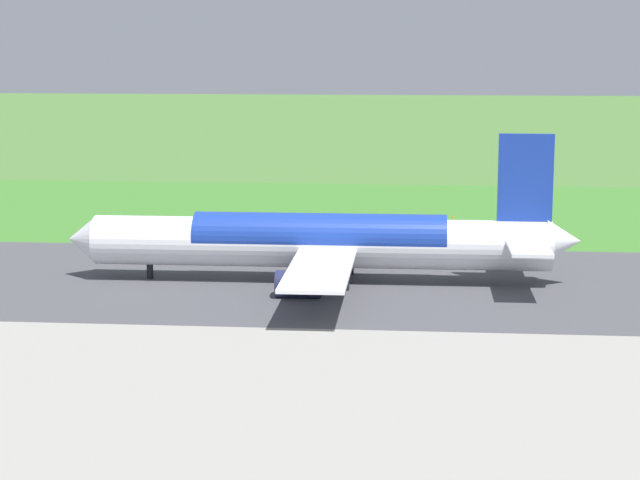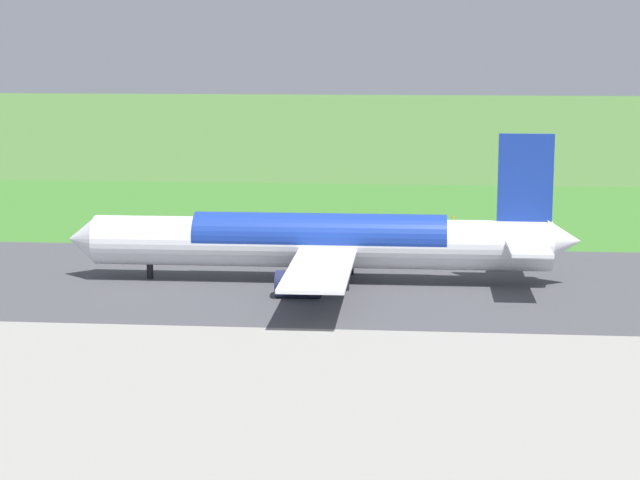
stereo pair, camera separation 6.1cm
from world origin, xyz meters
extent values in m
plane|color=#477233|center=(0.00, 0.00, 0.00)|extent=(800.00, 800.00, 0.00)
cube|color=#47474C|center=(0.00, 0.00, 0.03)|extent=(600.00, 39.69, 0.06)
cube|color=#3C782B|center=(0.00, -41.60, 0.02)|extent=(600.00, 80.00, 0.04)
cylinder|color=white|center=(7.40, 0.00, 4.20)|extent=(48.04, 5.55, 5.20)
cone|color=white|center=(32.90, 0.19, 4.20)|extent=(3.04, 4.96, 4.94)
cone|color=white|center=(-17.80, -0.18, 4.80)|extent=(3.53, 4.45, 4.42)
cube|color=#19389E|center=(-13.72, -0.15, 11.30)|extent=(5.60, 0.54, 9.00)
cube|color=white|center=(-13.76, 5.35, 5.00)|extent=(4.07, 9.03, 0.36)
cube|color=white|center=(-13.68, -5.65, 5.00)|extent=(4.07, 9.03, 0.36)
cube|color=white|center=(6.32, 10.99, 3.80)|extent=(6.16, 22.04, 0.35)
cube|color=white|center=(6.48, -11.01, 3.80)|extent=(6.16, 22.04, 0.35)
cylinder|color=#23284C|center=(8.84, 7.51, 1.32)|extent=(4.52, 2.83, 2.80)
cylinder|color=#23284C|center=(8.95, -7.49, 1.32)|extent=(4.52, 2.83, 2.80)
cylinder|color=black|center=(25.64, 0.13, 1.71)|extent=(0.70, 0.70, 3.42)
cylinder|color=black|center=(4.37, 3.98, 1.71)|extent=(0.70, 0.70, 3.42)
cylinder|color=black|center=(4.43, -4.02, 1.71)|extent=(0.70, 0.70, 3.42)
cylinder|color=#19389E|center=(7.40, 0.00, 4.72)|extent=(26.44, 5.42, 5.23)
cylinder|color=slate|center=(-15.31, -41.96, 1.14)|extent=(0.10, 0.10, 2.29)
cube|color=red|center=(-15.31, -41.98, 2.59)|extent=(0.60, 0.04, 0.60)
cone|color=orange|center=(-7.53, -44.45, 0.28)|extent=(0.40, 0.40, 0.55)
camera|label=1|loc=(-3.51, 117.26, 25.43)|focal=64.09mm
camera|label=2|loc=(-3.57, 117.26, 25.43)|focal=64.09mm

